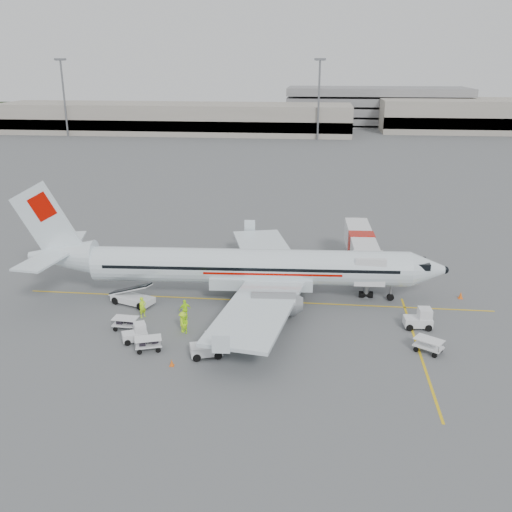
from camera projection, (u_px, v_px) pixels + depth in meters
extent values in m
plane|color=#56595B|center=(254.00, 301.00, 53.92)|extent=(360.00, 360.00, 0.00)
cube|color=yellow|center=(254.00, 301.00, 53.91)|extent=(44.00, 0.20, 0.01)
cube|color=yellow|center=(418.00, 349.00, 44.93)|extent=(0.20, 20.00, 0.01)
cone|color=orange|center=(461.00, 295.00, 54.34)|extent=(0.43, 0.43, 0.70)
cone|color=orange|center=(281.00, 249.00, 67.69)|extent=(0.41, 0.41, 0.66)
cone|color=orange|center=(172.00, 363.00, 42.31)|extent=(0.34, 0.34, 0.55)
imported|color=#A8E016|center=(143.00, 307.00, 50.21)|extent=(0.78, 0.81, 1.87)
imported|color=#A8E016|center=(184.00, 324.00, 47.23)|extent=(1.00, 0.97, 1.62)
imported|color=#A8E016|center=(183.00, 322.00, 47.43)|extent=(1.00, 1.32, 1.81)
imported|color=#A8E016|center=(185.00, 309.00, 49.86)|extent=(1.14, 0.92, 1.81)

